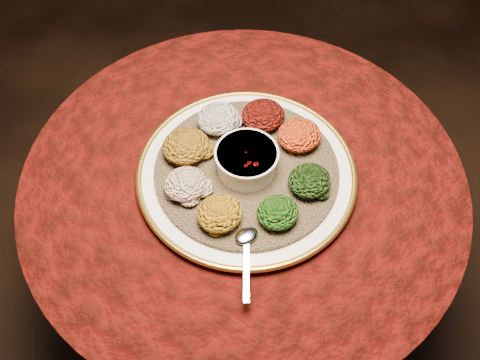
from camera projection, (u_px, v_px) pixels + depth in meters
table at (243, 218)px, 1.30m from camera, size 0.96×0.96×0.73m
platter at (246, 173)px, 1.14m from camera, size 0.51×0.51×0.02m
injera at (246, 170)px, 1.13m from camera, size 0.42×0.42×0.01m
stew_bowl at (247, 159)px, 1.10m from camera, size 0.13×0.13×0.05m
spoon at (246, 241)px, 1.02m from camera, size 0.11×0.13×0.01m
portion_ayib at (218, 119)px, 1.18m from camera, size 0.10×0.09×0.05m
portion_kitfo at (263, 115)px, 1.18m from camera, size 0.10×0.09×0.05m
portion_tikil at (299, 135)px, 1.15m from camera, size 0.10×0.09×0.05m
portion_gomen at (309, 181)px, 1.08m from camera, size 0.09×0.08×0.04m
portion_mixveg at (278, 212)px, 1.04m from camera, size 0.08×0.08×0.04m
portion_kik at (220, 213)px, 1.04m from camera, size 0.09×0.09×0.04m
portion_timatim at (186, 184)px, 1.08m from camera, size 0.09×0.08×0.04m
portion_shiro at (186, 146)px, 1.13m from camera, size 0.10×0.10×0.05m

